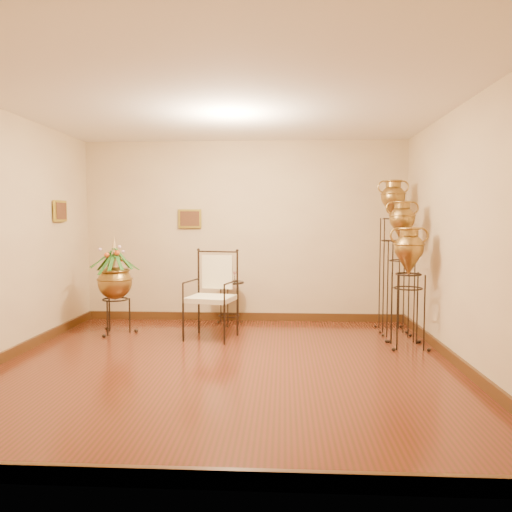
# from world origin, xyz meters

# --- Properties ---
(ground) EXTENTS (5.00, 5.00, 0.00)m
(ground) POSITION_xyz_m (0.00, 0.00, 0.00)
(ground) COLOR #591F15
(ground) RESTS_ON ground
(room_shell) EXTENTS (5.02, 5.02, 2.81)m
(room_shell) POSITION_xyz_m (-0.01, 0.01, 1.73)
(room_shell) COLOR #D4BC88
(room_shell) RESTS_ON ground
(amphora_tall) EXTENTS (0.46, 0.46, 2.16)m
(amphora_tall) POSITION_xyz_m (2.15, 1.87, 1.10)
(amphora_tall) COLOR black
(amphora_tall) RESTS_ON ground
(amphora_mid) EXTENTS (0.49, 0.49, 1.85)m
(amphora_mid) POSITION_xyz_m (2.15, 1.31, 0.93)
(amphora_mid) COLOR black
(amphora_mid) RESTS_ON ground
(amphora_short) EXTENTS (0.57, 0.57, 1.52)m
(amphora_short) POSITION_xyz_m (2.15, 0.92, 0.76)
(amphora_short) COLOR black
(amphora_short) RESTS_ON ground
(planter_urn) EXTENTS (0.93, 0.93, 1.38)m
(planter_urn) POSITION_xyz_m (-1.72, 1.47, 0.77)
(planter_urn) COLOR black
(planter_urn) RESTS_ON ground
(armchair) EXTENTS (0.77, 0.74, 1.17)m
(armchair) POSITION_xyz_m (-0.35, 1.24, 0.59)
(armchair) COLOR black
(armchair) RESTS_ON ground
(side_table) EXTENTS (0.50, 0.50, 0.83)m
(side_table) POSITION_xyz_m (-0.21, 2.15, 0.34)
(side_table) COLOR black
(side_table) RESTS_ON ground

